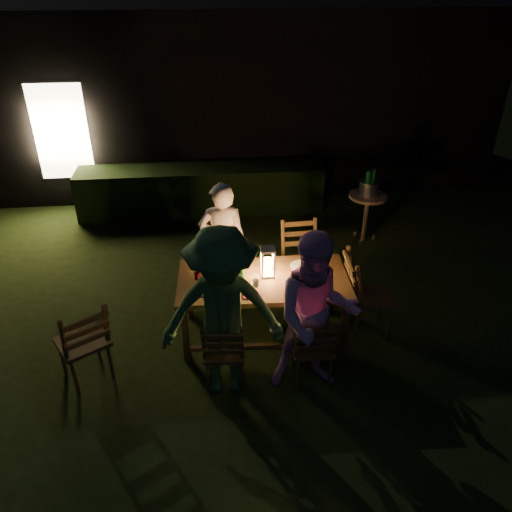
{
  "coord_description": "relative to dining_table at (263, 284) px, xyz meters",
  "views": [
    {
      "loc": [
        -0.37,
        -4.39,
        3.83
      ],
      "look_at": [
        0.12,
        0.49,
        0.93
      ],
      "focal_mm": 35.0,
      "sensor_mm": 36.0,
      "label": 1
    }
  ],
  "objects": [
    {
      "name": "wineglass_b",
      "position": [
        -0.72,
        -0.09,
        0.17
      ],
      "size": [
        0.06,
        0.06,
        0.18
      ],
      "primitive_type": null,
      "color": "#59070F",
      "rests_on": "dining_table"
    },
    {
      "name": "plate_near_right",
      "position": [
        0.44,
        -0.24,
        0.09
      ],
      "size": [
        0.25,
        0.25,
        0.01
      ],
      "primitive_type": "cylinder",
      "color": "white",
      "rests_on": "dining_table"
    },
    {
      "name": "plate_far_left",
      "position": [
        -0.54,
        0.24,
        0.09
      ],
      "size": [
        0.25,
        0.25,
        0.01
      ],
      "primitive_type": "cylinder",
      "color": "white",
      "rests_on": "dining_table"
    },
    {
      "name": "person_opp_right",
      "position": [
        0.42,
        -0.84,
        0.17
      ],
      "size": [
        0.88,
        0.7,
        1.76
      ],
      "primitive_type": "imported",
      "rotation": [
        0.0,
        0.0,
        -0.04
      ],
      "color": "#E49CDC",
      "rests_on": "ground"
    },
    {
      "name": "bottle_bucket_a",
      "position": [
        1.8,
        2.12,
        0.23
      ],
      "size": [
        0.07,
        0.07,
        0.32
      ],
      "primitive_type": "cylinder",
      "color": "#0F471E",
      "rests_on": "side_table"
    },
    {
      "name": "wineglass_e",
      "position": [
        -0.11,
        -0.3,
        0.17
      ],
      "size": [
        0.06,
        0.06,
        0.18
      ],
      "primitive_type": null,
      "color": "silver",
      "rests_on": "dining_table"
    },
    {
      "name": "dining_table",
      "position": [
        0.0,
        0.0,
        0.0
      ],
      "size": [
        1.94,
        1.02,
        0.79
      ],
      "rotation": [
        0.0,
        0.0,
        -0.04
      ],
      "color": "#51391B",
      "rests_on": "ground"
    },
    {
      "name": "garden_envelope",
      "position": [
        -0.19,
        5.92,
        0.87
      ],
      "size": [
        40.0,
        40.0,
        3.2
      ],
      "color": "black",
      "rests_on": "ground"
    },
    {
      "name": "plate_far_right",
      "position": [
        0.46,
        0.2,
        0.09
      ],
      "size": [
        0.25,
        0.25,
        0.01
      ],
      "primitive_type": "cylinder",
      "color": "white",
      "rests_on": "dining_table"
    },
    {
      "name": "chair_end",
      "position": [
        1.23,
        -0.05,
        -0.39
      ],
      "size": [
        0.54,
        0.5,
        1.08
      ],
      "rotation": [
        0.0,
        0.0,
        -1.61
      ],
      "color": "#51391B",
      "rests_on": "ground"
    },
    {
      "name": "chair_near_left",
      "position": [
        -0.48,
        -0.75,
        -0.44
      ],
      "size": [
        0.44,
        0.47,
        0.92
      ],
      "rotation": [
        0.0,
        0.0,
        -0.08
      ],
      "color": "#51391B",
      "rests_on": "ground"
    },
    {
      "name": "napkin_left",
      "position": [
        -0.16,
        -0.31,
        0.08
      ],
      "size": [
        0.18,
        0.14,
        0.01
      ],
      "primitive_type": "cube",
      "color": "red",
      "rests_on": "dining_table"
    },
    {
      "name": "wineglass_a",
      "position": [
        -0.29,
        0.29,
        0.17
      ],
      "size": [
        0.06,
        0.06,
        0.18
      ],
      "primitive_type": null,
      "color": "#59070F",
      "rests_on": "dining_table"
    },
    {
      "name": "chair_near_right",
      "position": [
        0.42,
        -0.79,
        -0.43
      ],
      "size": [
        0.42,
        0.45,
        0.93
      ],
      "rotation": [
        0.0,
        0.0,
        -0.02
      ],
      "color": "#51391B",
      "rests_on": "ground"
    },
    {
      "name": "napkin_right",
      "position": [
        0.54,
        -0.32,
        0.08
      ],
      "size": [
        0.18,
        0.14,
        0.01
      ],
      "primitive_type": "cube",
      "color": "red",
      "rests_on": "dining_table"
    },
    {
      "name": "person_house_side",
      "position": [
        -0.42,
        0.84,
        0.09
      ],
      "size": [
        0.6,
        0.41,
        1.61
      ],
      "primitive_type": "imported",
      "rotation": [
        0.0,
        0.0,
        3.1
      ],
      "color": "white",
      "rests_on": "ground"
    },
    {
      "name": "chair_spare",
      "position": [
        -1.91,
        -0.54,
        -0.4
      ],
      "size": [
        0.66,
        0.67,
        1.05
      ],
      "rotation": [
        0.0,
        0.0,
        0.55
      ],
      "color": "#51391B",
      "rests_on": "ground"
    },
    {
      "name": "bottle_table",
      "position": [
        -0.25,
        0.01,
        0.22
      ],
      "size": [
        0.07,
        0.07,
        0.28
      ],
      "primitive_type": "cylinder",
      "color": "#0F471E",
      "rests_on": "dining_table"
    },
    {
      "name": "phone",
      "position": [
        -0.63,
        -0.27,
        0.08
      ],
      "size": [
        0.14,
        0.07,
        0.01
      ],
      "primitive_type": "cube",
      "color": "black",
      "rests_on": "dining_table"
    },
    {
      "name": "ice_bucket",
      "position": [
        1.85,
        2.16,
        0.18
      ],
      "size": [
        0.3,
        0.3,
        0.22
      ],
      "primitive_type": "cylinder",
      "color": "#A5A8AD",
      "rests_on": "side_table"
    },
    {
      "name": "chair_far_left",
      "position": [
        -0.42,
        0.79,
        -0.39
      ],
      "size": [
        0.49,
        0.52,
        1.06
      ],
      "rotation": [
        0.0,
        0.0,
        3.18
      ],
      "color": "#51391B",
      "rests_on": "ground"
    },
    {
      "name": "plate_near_left",
      "position": [
        -0.56,
        -0.2,
        0.09
      ],
      "size": [
        0.25,
        0.25,
        0.01
      ],
      "primitive_type": "cylinder",
      "color": "white",
      "rests_on": "dining_table"
    },
    {
      "name": "lantern",
      "position": [
        0.05,
        0.05,
        0.24
      ],
      "size": [
        0.16,
        0.16,
        0.35
      ],
      "color": "white",
      "rests_on": "dining_table"
    },
    {
      "name": "chair_far_right",
      "position": [
        0.58,
        0.75,
        -0.39
      ],
      "size": [
        0.5,
        0.53,
        1.05
      ],
      "rotation": [
        0.0,
        0.0,
        3.2
      ],
      "color": "#51391B",
      "rests_on": "ground"
    },
    {
      "name": "bottle_bucket_b",
      "position": [
        1.9,
        2.2,
        0.23
      ],
      "size": [
        0.07,
        0.07,
        0.32
      ],
      "primitive_type": "cylinder",
      "color": "#0F471E",
      "rests_on": "side_table"
    },
    {
      "name": "wineglass_d",
      "position": [
        0.63,
        0.15,
        0.17
      ],
      "size": [
        0.06,
        0.06,
        0.18
      ],
      "primitive_type": null,
      "color": "#59070F",
      "rests_on": "dining_table"
    },
    {
      "name": "side_table",
      "position": [
        1.85,
        2.16,
        -0.03
      ],
      "size": [
        0.58,
        0.58,
        0.78
      ],
      "color": "olive",
      "rests_on": "ground"
    },
    {
      "name": "person_opp_left",
      "position": [
        -0.48,
        -0.8,
        0.21
      ],
      "size": [
        1.22,
        0.74,
        1.85
      ],
      "primitive_type": "imported",
      "rotation": [
        0.0,
        0.0,
        -0.04
      ],
      "color": "#3A6E37",
      "rests_on": "ground"
    },
    {
      "name": "wineglass_c",
      "position": [
        0.29,
        -0.29,
        0.17
      ],
      "size": [
        0.06,
        0.06,
        0.18
      ],
      "primitive_type": null,
      "color": "#59070F",
      "rests_on": "dining_table"
    }
  ]
}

